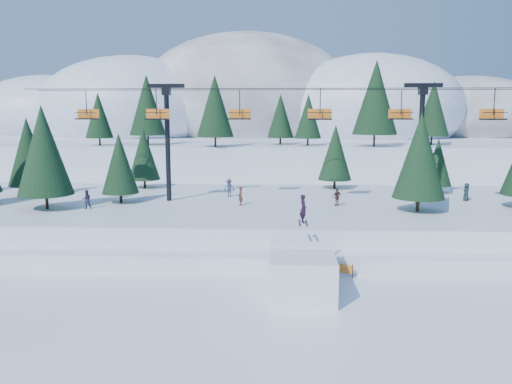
{
  "coord_description": "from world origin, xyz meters",
  "views": [
    {
      "loc": [
        0.88,
        -25.7,
        10.13
      ],
      "look_at": [
        -0.62,
        6.0,
        5.2
      ],
      "focal_mm": 35.0,
      "sensor_mm": 36.0,
      "label": 1
    }
  ],
  "objects_px": {
    "banner_near": "(331,267)",
    "banner_far": "(390,261)",
    "chairlift": "(289,124)",
    "jump_kicker": "(302,272)"
  },
  "relations": [
    {
      "from": "chairlift",
      "to": "banner_near",
      "type": "height_order",
      "value": "chairlift"
    },
    {
      "from": "banner_near",
      "to": "banner_far",
      "type": "xyz_separation_m",
      "value": [
        4.01,
        1.48,
        0.0
      ]
    },
    {
      "from": "chairlift",
      "to": "banner_far",
      "type": "xyz_separation_m",
      "value": [
        6.53,
        -11.5,
        -8.78
      ]
    },
    {
      "from": "jump_kicker",
      "to": "chairlift",
      "type": "distance_m",
      "value": 18.36
    },
    {
      "from": "chairlift",
      "to": "jump_kicker",
      "type": "bearing_deg",
      "value": -88.26
    },
    {
      "from": "banner_near",
      "to": "banner_far",
      "type": "relative_size",
      "value": 0.92
    },
    {
      "from": "jump_kicker",
      "to": "banner_far",
      "type": "relative_size",
      "value": 1.94
    },
    {
      "from": "jump_kicker",
      "to": "banner_far",
      "type": "distance_m",
      "value": 7.88
    },
    {
      "from": "jump_kicker",
      "to": "chairlift",
      "type": "bearing_deg",
      "value": 91.74
    },
    {
      "from": "banner_near",
      "to": "banner_far",
      "type": "distance_m",
      "value": 4.27
    }
  ]
}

